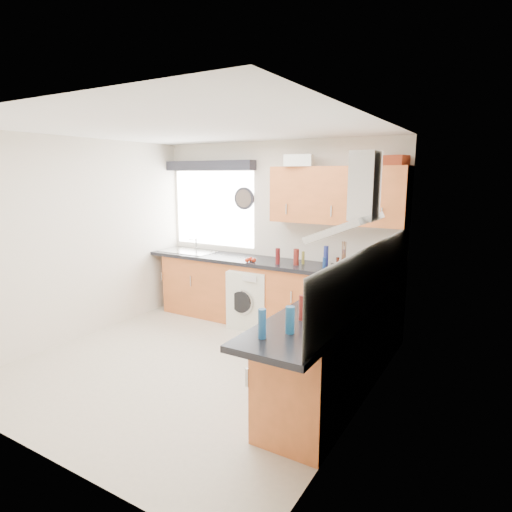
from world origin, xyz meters
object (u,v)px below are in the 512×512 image
Objects in this scene: extractor_hood at (355,206)px; upper_cabinets at (337,195)px; washing_machine at (251,297)px; oven at (339,347)px.

upper_cabinets is at bearing 116.13° from extractor_hood.
washing_machine is (-1.10, -0.23, -1.40)m from upper_cabinets.
oven is at bearing -45.31° from washing_machine.
upper_cabinets is 2.15× the size of washing_machine.
upper_cabinets reaches higher than washing_machine.
washing_machine is (-1.65, 1.10, -0.03)m from oven.
extractor_hood reaches higher than oven.
upper_cabinets is at bearing -0.06° from washing_machine.
washing_machine is at bearing 146.31° from oven.
extractor_hood reaches higher than washing_machine.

